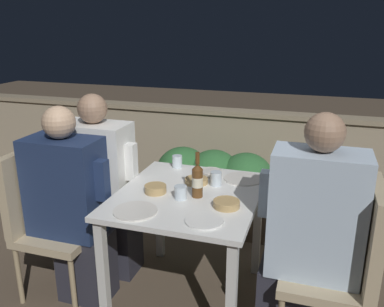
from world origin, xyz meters
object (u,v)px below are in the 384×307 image
Objects in this scene: chair_left_near at (44,211)px; chair_right_near at (349,258)px; person_navy_jumper at (72,207)px; person_white_polo at (103,187)px; person_blue_shirt at (308,236)px; beer_bottle at (197,180)px; chair_right_far at (340,226)px; chair_left_far at (76,192)px.

chair_right_near is (1.79, 0.02, 0.00)m from chair_left_near.
person_navy_jumper is (0.21, -0.00, 0.06)m from chair_left_near.
chair_left_near is 0.76× the size of person_white_polo.
person_blue_shirt is at bearing 0.62° from chair_left_near.
person_navy_jumper is 0.79m from beer_bottle.
chair_left_near is at bearing -168.62° from chair_right_far.
person_white_polo is at bearing 165.93° from beer_bottle.
chair_right_near is 0.88m from beer_bottle.
chair_right_near is at bearing -84.38° from chair_right_far.
chair_left_near is 1.00× the size of chair_right_near.
person_white_polo reaches higher than person_navy_jumper.
chair_left_far is 0.98m from beer_bottle.
person_navy_jumper is 0.96× the size of person_blue_shirt.
chair_right_far is 0.87m from beer_bottle.
chair_left_near is at bearing -179.45° from chair_right_near.
person_navy_jumper is 1.37m from person_blue_shirt.
person_white_polo is 1.58m from chair_right_near.
chair_left_far and chair_right_near have the same top height.
chair_left_far and chair_right_far have the same top height.
person_navy_jumper is 0.32m from person_white_polo.
person_navy_jumper is 1.30× the size of chair_right_far.
beer_bottle is at bearing -164.61° from chair_right_far.
person_navy_jumper reaches higher than chair_right_far.
person_navy_jumper is at bearing -167.13° from chair_right_far.
person_white_polo reaches higher than chair_left_near.
person_white_polo is 1.32× the size of chair_right_far.
chair_left_far is 1.00× the size of chair_right_near.
chair_left_near is 0.77× the size of person_navy_jumper.
chair_left_near is 0.32m from chair_left_far.
chair_right_far is at bearing 12.87° from person_navy_jumper.
chair_right_near is at bearing -8.02° from beer_bottle.
person_blue_shirt is at bearing -117.33° from chair_right_far.
person_blue_shirt is at bearing -10.85° from chair_left_far.
person_navy_jumper is 1.58m from chair_right_near.
person_blue_shirt is at bearing -12.48° from person_white_polo.
beer_bottle is at bearing 10.13° from person_navy_jumper.
person_white_polo reaches higher than chair_right_far.
chair_right_far is (1.55, 0.35, -0.06)m from person_navy_jumper.
person_navy_jumper is at bearing -60.39° from chair_left_far.
person_navy_jumper is at bearing -169.87° from beer_bottle.
person_blue_shirt is at bearing -10.63° from beer_bottle.
beer_bottle is at bearing -11.00° from chair_left_far.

